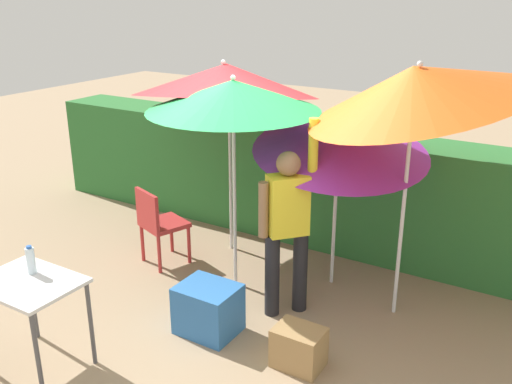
# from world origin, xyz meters

# --- Properties ---
(ground_plane) EXTENTS (24.00, 24.00, 0.00)m
(ground_plane) POSITION_xyz_m (0.00, 0.00, 0.00)
(ground_plane) COLOR #9E8466
(hedge_row) EXTENTS (8.00, 0.70, 1.38)m
(hedge_row) POSITION_xyz_m (0.00, 1.86, 0.69)
(hedge_row) COLOR #2D7033
(hedge_row) RESTS_ON ground_plane
(umbrella_rainbow) EXTENTS (1.67, 1.67, 2.19)m
(umbrella_rainbow) POSITION_xyz_m (-0.28, 0.35, 1.99)
(umbrella_rainbow) COLOR silver
(umbrella_rainbow) RESTS_ON ground_plane
(umbrella_orange) EXTENTS (2.07, 2.06, 2.40)m
(umbrella_orange) POSITION_xyz_m (-0.83, 1.04, 2.00)
(umbrella_orange) COLOR silver
(umbrella_orange) RESTS_ON ground_plane
(umbrella_yellow) EXTENTS (1.99, 1.94, 2.66)m
(umbrella_yellow) POSITION_xyz_m (1.34, 0.65, 2.18)
(umbrella_yellow) COLOR silver
(umbrella_yellow) RESTS_ON ground_plane
(umbrella_navy) EXTENTS (1.78, 1.76, 1.95)m
(umbrella_navy) POSITION_xyz_m (0.59, 0.93, 1.58)
(umbrella_navy) COLOR silver
(umbrella_navy) RESTS_ON ground_plane
(person_vendor) EXTENTS (0.43, 0.47, 1.88)m
(person_vendor) POSITION_xyz_m (0.42, 0.16, 0.93)
(person_vendor) COLOR black
(person_vendor) RESTS_ON ground_plane
(chair_plastic) EXTENTS (0.56, 0.56, 0.89)m
(chair_plastic) POSITION_xyz_m (-1.26, 0.30, 0.51)
(chair_plastic) COLOR #B72D2D
(chair_plastic) RESTS_ON ground_plane
(cooler_box) EXTENTS (0.52, 0.43, 0.45)m
(cooler_box) POSITION_xyz_m (-0.01, -0.50, 0.23)
(cooler_box) COLOR #2D6BB7
(cooler_box) RESTS_ON ground_plane
(crate_cardboard) EXTENTS (0.40, 0.30, 0.35)m
(crate_cardboard) POSITION_xyz_m (0.91, -0.52, 0.17)
(crate_cardboard) COLOR #9E7A4C
(crate_cardboard) RESTS_ON ground_plane
(folding_table) EXTENTS (0.80, 0.60, 0.79)m
(folding_table) POSITION_xyz_m (-0.91, -1.64, 0.69)
(folding_table) COLOR #4C4C51
(folding_table) RESTS_ON ground_plane
(bottle_water) EXTENTS (0.07, 0.07, 0.24)m
(bottle_water) POSITION_xyz_m (-0.98, -1.53, 0.90)
(bottle_water) COLOR silver
(bottle_water) RESTS_ON folding_table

